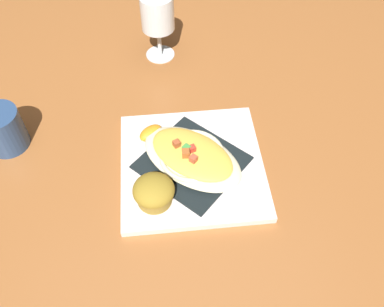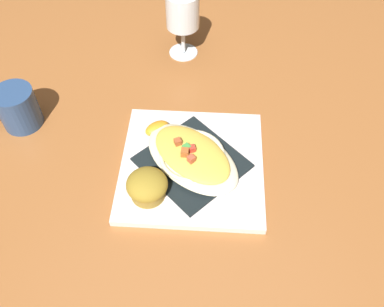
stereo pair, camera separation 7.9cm
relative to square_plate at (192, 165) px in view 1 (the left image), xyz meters
The scene contains 8 objects.
ground_plane 0.01m from the square_plate, ahead, with size 2.60×2.60×0.00m, color #9E5D2E.
square_plate is the anchor object (origin of this frame).
folded_napkin 0.01m from the square_plate, ahead, with size 0.17×0.17×0.00m, color black.
gratin_dish 0.03m from the square_plate, 117.38° to the left, with size 0.23×0.24×0.05m.
muffin 0.11m from the square_plate, 135.18° to the left, with size 0.07×0.07×0.05m.
orange_garnish 0.11m from the square_plate, 44.66° to the left, with size 0.06×0.06×0.02m.
coffee_mug 0.38m from the square_plate, 75.01° to the left, with size 0.08×0.11×0.09m.
stemmed_glass 0.37m from the square_plate, ahead, with size 0.08×0.08×0.16m.
Camera 1 is at (-0.48, 0.05, 0.66)m, focal length 39.23 mm.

